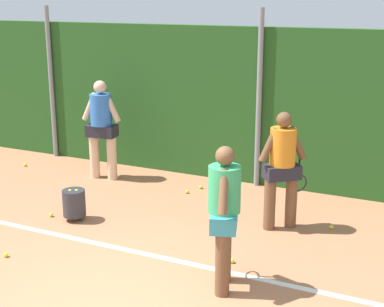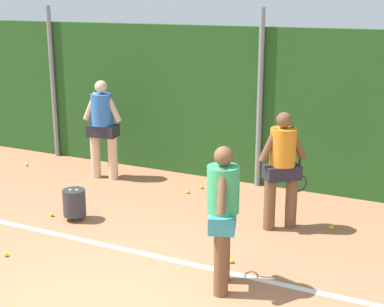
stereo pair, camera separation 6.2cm
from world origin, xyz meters
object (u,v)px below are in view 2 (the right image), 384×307
object	(u,v)px
tennis_ball_2	(6,254)
tennis_ball_10	(221,185)
tennis_ball_6	(27,165)
tennis_ball_0	(51,214)
player_midcourt	(282,165)
tennis_ball_9	(201,187)
player_backcourt_far	(103,124)
tennis_ball_8	(188,192)
ball_hopper	(74,202)
tennis_ball_7	(267,211)
player_foreground_near	(223,211)
tennis_ball_1	(332,227)
tennis_ball_4	(231,261)

from	to	relation	value
tennis_ball_2	tennis_ball_10	distance (m)	4.26
tennis_ball_6	tennis_ball_0	bearing A→B (deg)	-40.96
player_midcourt	tennis_ball_2	size ratio (longest dim) A/B	27.39
tennis_ball_0	tennis_ball_9	distance (m)	2.79
player_backcourt_far	tennis_ball_0	xyz separation A→B (m)	(0.37, -2.05, -1.04)
tennis_ball_8	tennis_ball_10	world-z (taller)	same
player_midcourt	tennis_ball_9	xyz separation A→B (m)	(-1.84, 1.12, -0.98)
tennis_ball_8	tennis_ball_2	bearing A→B (deg)	-108.15
ball_hopper	tennis_ball_9	size ratio (longest dim) A/B	7.78
tennis_ball_6	tennis_ball_7	size ratio (longest dim) A/B	1.00
player_backcourt_far	tennis_ball_10	size ratio (longest dim) A/B	28.96
tennis_ball_7	tennis_ball_10	bearing A→B (deg)	143.35
tennis_ball_0	tennis_ball_7	bearing A→B (deg)	28.60
tennis_ball_7	tennis_ball_10	distance (m)	1.49
tennis_ball_7	tennis_ball_9	bearing A→B (deg)	157.51
tennis_ball_7	tennis_ball_9	xyz separation A→B (m)	(-1.47, 0.61, 0.00)
player_midcourt	tennis_ball_8	size ratio (longest dim) A/B	27.39
ball_hopper	tennis_ball_2	xyz separation A→B (m)	(-0.04, -1.48, -0.26)
tennis_ball_7	player_foreground_near	bearing A→B (deg)	-83.53
tennis_ball_8	player_foreground_near	bearing A→B (deg)	-56.65
player_backcourt_far	tennis_ball_2	size ratio (longest dim) A/B	28.96
tennis_ball_2	tennis_ball_6	size ratio (longest dim) A/B	1.00
player_backcourt_far	tennis_ball_1	size ratio (longest dim) A/B	28.96
tennis_ball_2	tennis_ball_9	size ratio (longest dim) A/B	1.00
player_backcourt_far	tennis_ball_7	world-z (taller)	player_backcourt_far
tennis_ball_2	ball_hopper	bearing A→B (deg)	88.35
tennis_ball_10	tennis_ball_9	bearing A→B (deg)	-134.32
player_midcourt	tennis_ball_10	distance (m)	2.32
tennis_ball_8	tennis_ball_9	distance (m)	0.36
player_foreground_near	player_backcourt_far	distance (m)	4.77
tennis_ball_2	tennis_ball_6	bearing A→B (deg)	128.10
tennis_ball_1	tennis_ball_6	size ratio (longest dim) A/B	1.00
tennis_ball_8	tennis_ball_9	xyz separation A→B (m)	(0.12, 0.34, 0.00)
ball_hopper	tennis_ball_2	bearing A→B (deg)	-91.65
player_foreground_near	tennis_ball_6	world-z (taller)	player_foreground_near
ball_hopper	tennis_ball_7	world-z (taller)	ball_hopper
tennis_ball_1	tennis_ball_7	size ratio (longest dim) A/B	1.00
ball_hopper	tennis_ball_6	size ratio (longest dim) A/B	7.78
tennis_ball_4	tennis_ball_10	xyz separation A→B (m)	(-1.35, 2.83, 0.00)
player_foreground_near	tennis_ball_6	xyz separation A→B (m)	(-5.66, 2.90, -0.97)
tennis_ball_1	tennis_ball_10	size ratio (longest dim) A/B	1.00
tennis_ball_2	tennis_ball_10	xyz separation A→B (m)	(1.50, 3.99, 0.00)
player_foreground_near	tennis_ball_7	world-z (taller)	player_foreground_near
player_foreground_near	tennis_ball_1	bearing A→B (deg)	-37.90
player_midcourt	player_backcourt_far	distance (m)	3.92
tennis_ball_1	tennis_ball_10	xyz separation A→B (m)	(-2.30, 1.12, 0.00)
tennis_ball_4	tennis_ball_8	world-z (taller)	same
player_backcourt_far	tennis_ball_0	bearing A→B (deg)	-87.31
player_backcourt_far	tennis_ball_4	bearing A→B (deg)	-40.19
tennis_ball_0	tennis_ball_10	world-z (taller)	same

